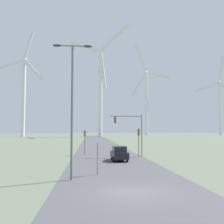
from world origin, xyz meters
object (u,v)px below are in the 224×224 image
object	(u,v)px
traffic_light_post_near_right	(139,136)
wind_turbine_far_right	(220,101)
streetlamp	(72,95)
traffic_light_mast_overhead	(131,126)
wind_turbine_right	(146,96)
traffic_light_post_near_left	(85,137)
wind_turbine_center	(100,83)
stop_sign_near	(97,151)
wind_turbine_left	(24,89)
car_approaching	(119,153)

from	to	relation	value
traffic_light_post_near_right	wind_turbine_far_right	size ratio (longest dim) A/B	0.06
traffic_light_post_near_right	streetlamp	bearing A→B (deg)	-117.26
traffic_light_mast_overhead	wind_turbine_right	world-z (taller)	wind_turbine_right
traffic_light_post_near_left	wind_turbine_center	world-z (taller)	wind_turbine_center
streetlamp	stop_sign_near	distance (m)	5.38
stop_sign_near	wind_turbine_far_right	bearing A→B (deg)	59.75
traffic_light_post_near_right	wind_turbine_right	world-z (taller)	wind_turbine_right
traffic_light_post_near_left	wind_turbine_left	distance (m)	121.25
wind_turbine_left	traffic_light_post_near_left	bearing A→B (deg)	-71.63
streetlamp	wind_turbine_far_right	xyz separation A→B (m)	(101.43, 172.43, 19.26)
traffic_light_post_near_right	wind_turbine_center	world-z (taller)	wind_turbine_center
traffic_light_post_near_left	wind_turbine_far_right	size ratio (longest dim) A/B	0.06
traffic_light_post_near_right	traffic_light_mast_overhead	size ratio (longest dim) A/B	0.66
streetlamp	wind_turbine_far_right	size ratio (longest dim) A/B	0.17
streetlamp	traffic_light_post_near_right	size ratio (longest dim) A/B	2.66
traffic_light_mast_overhead	streetlamp	bearing A→B (deg)	-113.44
streetlamp	wind_turbine_center	distance (m)	131.58
car_approaching	wind_turbine_far_right	xyz separation A→B (m)	(96.35, 160.32, 24.93)
traffic_light_mast_overhead	wind_turbine_far_right	size ratio (longest dim) A/B	0.10
traffic_light_post_near_right	wind_turbine_center	size ratio (longest dim) A/B	0.06
stop_sign_near	wind_turbine_center	world-z (taller)	wind_turbine_center
streetlamp	wind_turbine_left	bearing A→B (deg)	105.42
traffic_light_post_near_right	traffic_light_mast_overhead	distance (m)	1.88
wind_turbine_right	wind_turbine_left	bearing A→B (deg)	-151.89
traffic_light_post_near_left	wind_turbine_right	distance (m)	164.82
traffic_light_post_near_left	wind_turbine_center	xyz separation A→B (m)	(6.84, 108.43, 27.98)
wind_turbine_left	wind_turbine_center	bearing A→B (deg)	-5.47
traffic_light_post_near_right	traffic_light_post_near_left	bearing A→B (deg)	149.30
stop_sign_near	car_approaching	world-z (taller)	stop_sign_near
traffic_light_mast_overhead	car_approaching	size ratio (longest dim) A/B	1.46
streetlamp	wind_turbine_right	bearing A→B (deg)	75.74
traffic_light_mast_overhead	wind_turbine_right	xyz separation A→B (m)	(37.67, 160.18, 25.82)
traffic_light_mast_overhead	car_approaching	distance (m)	6.29
traffic_light_mast_overhead	stop_sign_near	bearing A→B (deg)	-109.51
wind_turbine_center	wind_turbine_far_right	distance (m)	103.57
wind_turbine_right	wind_turbine_far_right	world-z (taller)	wind_turbine_right
wind_turbine_right	stop_sign_near	bearing A→B (deg)	-103.78
traffic_light_post_near_right	car_approaching	world-z (taller)	traffic_light_post_near_right
traffic_light_post_near_right	wind_turbine_left	size ratio (longest dim) A/B	0.06
traffic_light_post_near_left	wind_turbine_far_right	distance (m)	183.61
wind_turbine_center	wind_turbine_far_right	world-z (taller)	wind_turbine_center
car_approaching	wind_turbine_left	size ratio (longest dim) A/B	0.07
streetlamp	wind_turbine_center	bearing A→B (deg)	86.69
traffic_light_post_near_left	traffic_light_mast_overhead	distance (m)	7.87
car_approaching	wind_turbine_right	xyz separation A→B (m)	(39.92, 164.95, 29.24)
wind_turbine_far_right	traffic_light_post_near_left	bearing A→B (deg)	-123.60
wind_turbine_right	wind_turbine_center	bearing A→B (deg)	-128.06
streetlamp	stop_sign_near	size ratio (longest dim) A/B	3.62
traffic_light_post_near_right	traffic_light_mast_overhead	world-z (taller)	traffic_light_mast_overhead
traffic_light_post_near_right	wind_turbine_left	bearing A→B (deg)	111.05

